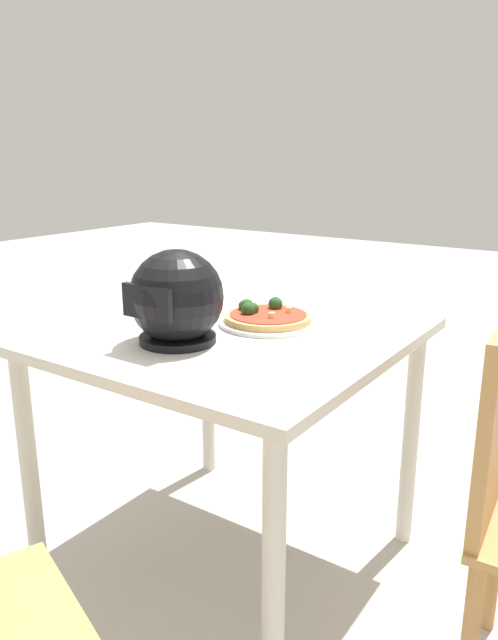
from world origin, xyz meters
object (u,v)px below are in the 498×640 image
(motorcycle_helmet, at_px, (176,299))
(drinking_glass, at_px, (159,290))
(dining_table, at_px, (230,361))
(pizza, at_px, (266,315))

(motorcycle_helmet, distance_m, drinking_glass, 0.38)
(dining_table, height_order, drinking_glass, drinking_glass)
(dining_table, relative_size, drinking_glass, 7.95)
(dining_table, relative_size, motorcycle_helmet, 3.82)
(dining_table, xyz_separation_m, pizza, (-0.06, -0.10, 0.12))
(motorcycle_helmet, height_order, drinking_glass, motorcycle_helmet)
(pizza, xyz_separation_m, drinking_glass, (0.38, 0.03, 0.03))
(pizza, relative_size, motorcycle_helmet, 1.03)
(pizza, bearing_deg, drinking_glass, 5.12)
(dining_table, relative_size, pizza, 3.71)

